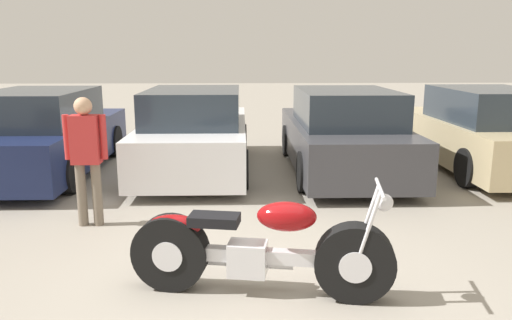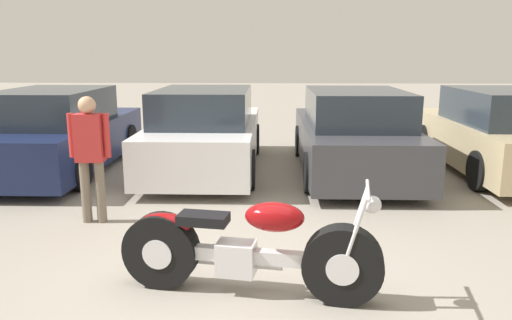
{
  "view_description": "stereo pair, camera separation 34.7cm",
  "coord_description": "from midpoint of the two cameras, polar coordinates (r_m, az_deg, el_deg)",
  "views": [
    {
      "loc": [
        -0.18,
        -4.22,
        2.13
      ],
      "look_at": [
        -0.01,
        1.65,
        0.85
      ],
      "focal_mm": 35.0,
      "sensor_mm": 36.0,
      "label": 1
    },
    {
      "loc": [
        0.17,
        -4.22,
        2.13
      ],
      "look_at": [
        -0.01,
        1.65,
        0.85
      ],
      "focal_mm": 35.0,
      "sensor_mm": 36.0,
      "label": 2
    }
  ],
  "objects": [
    {
      "name": "parked_car_dark_grey",
      "position": [
        9.0,
        12.11,
        2.81
      ],
      "size": [
        1.87,
        4.45,
        1.49
      ],
      "color": "#3D3D42",
      "rests_on": "ground_plane"
    },
    {
      "name": "parked_car_white",
      "position": [
        9.09,
        -4.67,
        3.13
      ],
      "size": [
        1.87,
        4.45,
        1.49
      ],
      "color": "white",
      "rests_on": "ground_plane"
    },
    {
      "name": "ground_plane",
      "position": [
        4.73,
        1.62,
        -14.51
      ],
      "size": [
        60.0,
        60.0,
        0.0
      ],
      "primitive_type": "plane",
      "color": "gray"
    },
    {
      "name": "parked_car_champagne",
      "position": [
        10.0,
        26.94,
        2.67
      ],
      "size": [
        1.87,
        4.45,
        1.49
      ],
      "color": "#C6B284",
      "rests_on": "ground_plane"
    },
    {
      "name": "person_standing",
      "position": [
        6.46,
        -16.99,
        1.17
      ],
      "size": [
        0.52,
        0.21,
        1.6
      ],
      "color": "#726656",
      "rests_on": "ground_plane"
    },
    {
      "name": "motorcycle",
      "position": [
        4.47,
        1.08,
        -10.2
      ],
      "size": [
        2.34,
        0.81,
        1.04
      ],
      "color": "black",
      "rests_on": "ground_plane"
    },
    {
      "name": "parked_car_navy",
      "position": [
        9.6,
        -20.62,
        2.87
      ],
      "size": [
        1.87,
        4.45,
        1.49
      ],
      "color": "#19234C",
      "rests_on": "ground_plane"
    }
  ]
}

